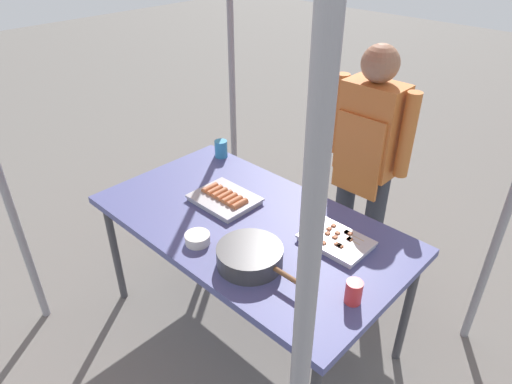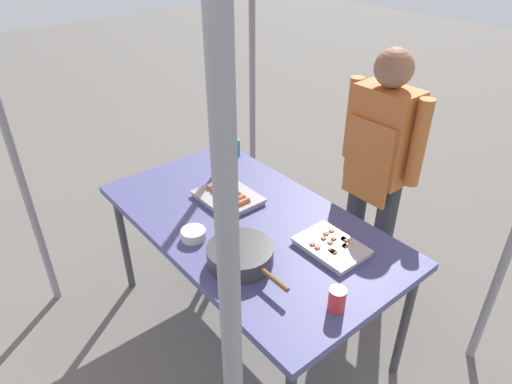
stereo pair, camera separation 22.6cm
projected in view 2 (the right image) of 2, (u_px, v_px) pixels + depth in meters
ground_plane at (250, 323)px, 2.71m from camera, size 18.00×18.00×0.00m
stall_table at (249, 229)px, 2.34m from camera, size 1.60×0.90×0.75m
tray_grilled_sausages at (228, 197)px, 2.47m from camera, size 0.34×0.27×0.06m
tray_meat_skewers at (331, 247)px, 2.11m from camera, size 0.31×0.22×0.04m
cooking_wok at (240, 255)px, 2.01m from camera, size 0.46×0.30×0.09m
condiment_bowl at (193, 234)px, 2.18m from camera, size 0.12×0.12×0.05m
drink_cup_near_edge at (234, 147)px, 2.90m from camera, size 0.08×0.08×0.11m
drink_cup_by_wok at (337, 300)px, 1.77m from camera, size 0.07×0.07×0.10m
vendor_woman at (379, 158)px, 2.60m from camera, size 0.52×0.22×1.51m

